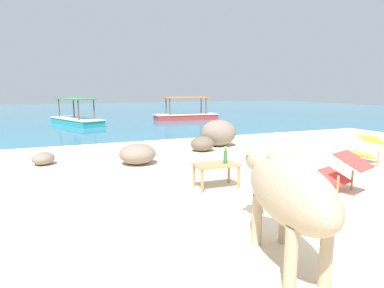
{
  "coord_description": "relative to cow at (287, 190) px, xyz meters",
  "views": [
    {
      "loc": [
        -3.01,
        -3.43,
        1.72
      ],
      "look_at": [
        -0.3,
        3.0,
        0.55
      ],
      "focal_mm": 30.32,
      "sensor_mm": 36.0,
      "label": 1
    }
  ],
  "objects": [
    {
      "name": "sand_beach",
      "position": [
        1.0,
        1.01,
        -0.74
      ],
      "size": [
        18.0,
        14.0,
        0.04
      ],
      "primitive_type": "cube",
      "color": "beige",
      "rests_on": "ground"
    },
    {
      "name": "water_surface",
      "position": [
        1.0,
        23.01,
        -0.76
      ],
      "size": [
        60.0,
        36.0,
        0.03
      ],
      "primitive_type": "cube",
      "color": "teal",
      "rests_on": "ground"
    },
    {
      "name": "cow",
      "position": [
        0.0,
        0.0,
        0.0
      ],
      "size": [
        0.95,
        1.97,
        1.1
      ],
      "rotation": [
        0.0,
        0.0,
        1.31
      ],
      "color": "tan",
      "rests_on": "sand_beach"
    },
    {
      "name": "low_bench_table",
      "position": [
        0.49,
        2.43,
        -0.37
      ],
      "size": [
        0.77,
        0.46,
        0.42
      ],
      "rotation": [
        0.0,
        0.0,
        -0.03
      ],
      "color": "#A37A4C",
      "rests_on": "sand_beach"
    },
    {
      "name": "bottle",
      "position": [
        0.64,
        2.39,
        -0.18
      ],
      "size": [
        0.07,
        0.07,
        0.3
      ],
      "color": "#2D6B38",
      "rests_on": "low_bench_table"
    },
    {
      "name": "deck_chair_near",
      "position": [
        4.41,
        2.68,
        -0.34
      ],
      "size": [
        0.83,
        0.62,
        0.68
      ],
      "rotation": [
        0.0,
        0.0,
        3.26
      ],
      "color": "#A37A4C",
      "rests_on": "sand_beach"
    },
    {
      "name": "deck_chair_far",
      "position": [
        2.28,
        1.38,
        -0.34
      ],
      "size": [
        0.74,
        0.89,
        0.68
      ],
      "rotation": [
        0.0,
        0.0,
        1.88
      ],
      "color": "#A37A4C",
      "rests_on": "sand_beach"
    },
    {
      "name": "shore_rock_large",
      "position": [
        -2.33,
        5.51,
        -0.58
      ],
      "size": [
        0.62,
        0.66,
        0.29
      ],
      "primitive_type": "ellipsoid",
      "rotation": [
        0.0,
        0.0,
        1.29
      ],
      "color": "gray",
      "rests_on": "sand_beach"
    },
    {
      "name": "shore_rock_medium",
      "position": [
        -0.34,
        4.75,
        -0.49
      ],
      "size": [
        1.01,
        1.0,
        0.47
      ],
      "primitive_type": "ellipsoid",
      "rotation": [
        0.0,
        0.0,
        2.89
      ],
      "color": "gray",
      "rests_on": "sand_beach"
    },
    {
      "name": "shore_rock_small",
      "position": [
        1.68,
        5.61,
        -0.52
      ],
      "size": [
        0.71,
        0.66,
        0.41
      ],
      "primitive_type": "ellipsoid",
      "rotation": [
        0.0,
        0.0,
        0.07
      ],
      "color": "#6B5B4C",
      "rests_on": "sand_beach"
    },
    {
      "name": "shore_rock_flat",
      "position": [
        2.47,
        6.16,
        -0.32
      ],
      "size": [
        1.17,
        1.0,
        0.8
      ],
      "primitive_type": "ellipsoid",
      "rotation": [
        0.0,
        0.0,
        3.01
      ],
      "color": "gray",
      "rests_on": "sand_beach"
    },
    {
      "name": "boat_teal",
      "position": [
        -1.08,
        14.43,
        -0.47
      ],
      "size": [
        2.43,
        3.84,
        1.29
      ],
      "rotation": [
        0.0,
        0.0,
        1.95
      ],
      "color": "teal",
      "rests_on": "water_surface"
    },
    {
      "name": "boat_red",
      "position": [
        4.92,
        14.93,
        -0.47
      ],
      "size": [
        3.73,
        1.35,
        1.29
      ],
      "rotation": [
        0.0,
        0.0,
        6.23
      ],
      "color": "#C63833",
      "rests_on": "water_surface"
    }
  ]
}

